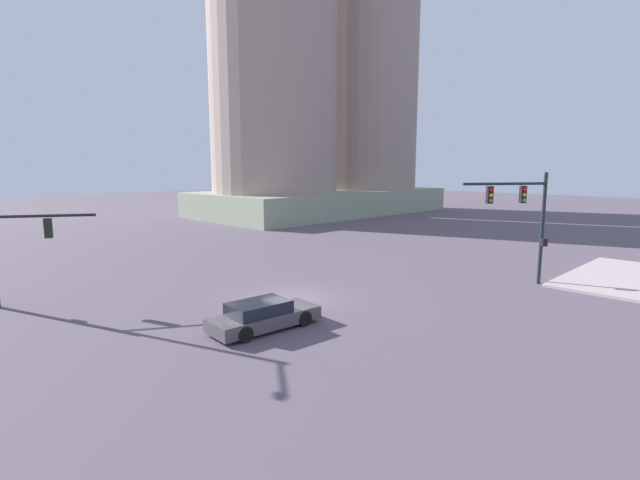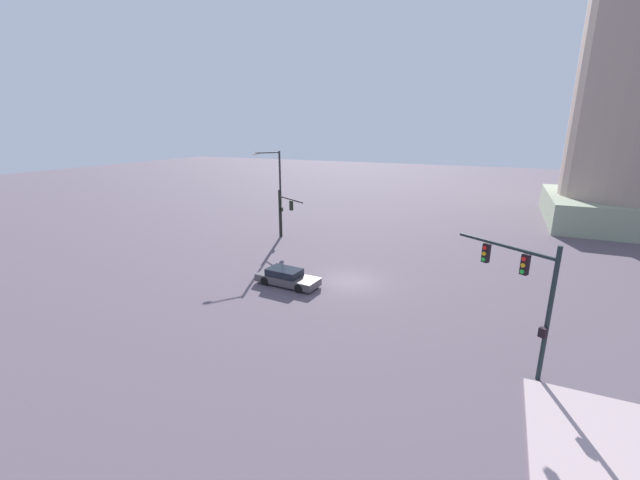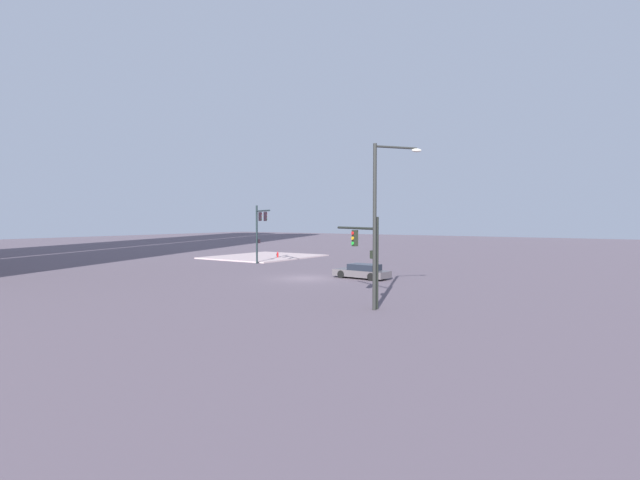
% 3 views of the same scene
% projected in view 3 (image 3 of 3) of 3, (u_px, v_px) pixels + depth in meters
% --- Properties ---
extents(ground_plane, '(208.83, 208.83, 0.00)m').
position_uv_depth(ground_plane, '(305.00, 278.00, 39.63)').
color(ground_plane, '#594D58').
extents(sidewalk_corner, '(11.20, 13.26, 0.15)m').
position_uv_depth(sidewalk_corner, '(264.00, 257.00, 61.42)').
color(sidewalk_corner, '#B69FA1').
rests_on(sidewalk_corner, ground).
extents(traffic_signal_near_corner, '(4.06, 2.83, 5.03)m').
position_uv_depth(traffic_signal_near_corner, '(366.00, 248.00, 26.97)').
color(traffic_signal_near_corner, black).
rests_on(traffic_signal_near_corner, ground).
extents(traffic_signal_opposite_side, '(4.32, 3.24, 6.39)m').
position_uv_depth(traffic_signal_opposite_side, '(260.00, 225.00, 51.51)').
color(traffic_signal_opposite_side, black).
rests_on(traffic_signal_opposite_side, ground).
extents(streetlamp_curved_arm, '(1.91, 2.45, 8.93)m').
position_uv_depth(streetlamp_curved_arm, '(380.00, 214.00, 25.74)').
color(streetlamp_curved_arm, '#252624').
rests_on(streetlamp_curved_arm, ground).
extents(sedan_car_approaching, '(4.85, 2.13, 1.21)m').
position_uv_depth(sedan_car_approaching, '(362.00, 272.00, 39.50)').
color(sedan_car_approaching, '#4D484C').
rests_on(sedan_car_approaching, ground).
extents(fire_hydrant_on_curb, '(0.33, 0.22, 0.71)m').
position_uv_depth(fire_hydrant_on_curb, '(278.00, 255.00, 59.29)').
color(fire_hydrant_on_curb, red).
rests_on(fire_hydrant_on_curb, sidewalk_corner).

